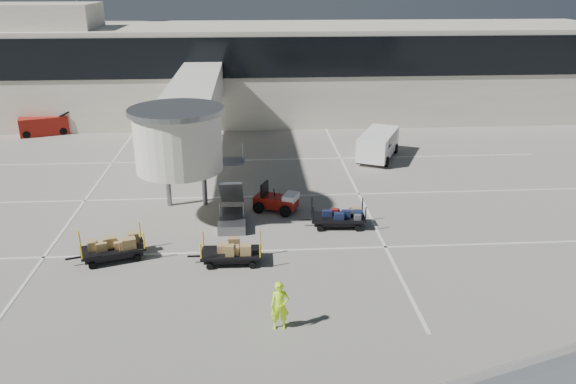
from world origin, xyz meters
name	(u,v)px	position (x,y,z in m)	size (l,w,h in m)	color
ground	(261,272)	(0.00, 0.00, 0.00)	(140.00, 140.00, 0.00)	#A09A8F
lane_markings	(247,195)	(-0.67, 9.33, 0.01)	(40.00, 30.00, 0.02)	silver
terminal	(250,70)	(-0.35, 29.94, 4.11)	(64.00, 12.11, 15.20)	beige
jet_bridge	(191,113)	(-3.97, 12.26, 4.28)	(5.70, 20.40, 6.03)	silver
baggage_tug	(277,201)	(1.03, 6.82, 0.56)	(2.60, 2.23, 1.54)	maroon
suitcase_cart	(338,218)	(4.06, 4.55, 0.47)	(3.44, 1.54, 1.33)	black
box_cart_near	(233,253)	(-1.24, 0.92, 0.48)	(3.34, 1.39, 1.30)	black
box_cart_far	(116,248)	(-6.60, 1.70, 0.55)	(3.52, 2.22, 1.36)	black
ground_worker	(280,306)	(0.60, -4.24, 0.95)	(0.69, 0.45, 1.90)	#B2F419
minivan	(379,142)	(8.66, 16.01, 1.12)	(3.86, 5.28, 1.86)	white
belt_loader	(45,125)	(-17.10, 24.01, 0.74)	(4.26, 2.69, 1.93)	maroon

